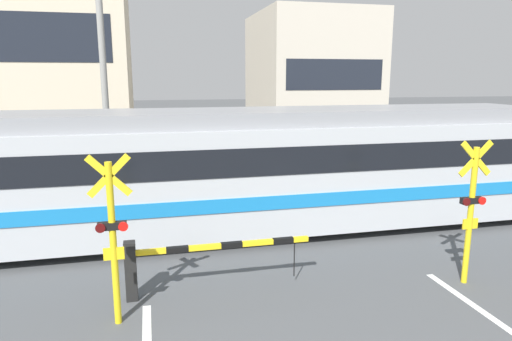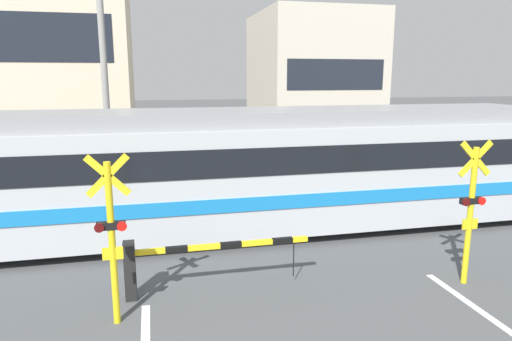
% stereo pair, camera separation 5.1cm
% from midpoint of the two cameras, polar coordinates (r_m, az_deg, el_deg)
% --- Properties ---
extents(rail_track_near, '(50.00, 0.10, 0.08)m').
position_cam_midpoint_polar(rail_track_near, '(11.38, 0.70, -8.42)').
color(rail_track_near, gray).
rests_on(rail_track_near, ground_plane).
extents(rail_track_far, '(50.00, 0.10, 0.08)m').
position_cam_midpoint_polar(rail_track_far, '(12.70, -0.88, -6.26)').
color(rail_track_far, gray).
rests_on(rail_track_far, ground_plane).
extents(commuter_train, '(18.52, 2.85, 3.14)m').
position_cam_midpoint_polar(commuter_train, '(11.38, -7.22, 0.09)').
color(commuter_train, '#B7BCC1').
rests_on(commuter_train, ground_plane).
extents(crossing_barrier_near, '(3.42, 0.20, 1.10)m').
position_cam_midpoint_polar(crossing_barrier_near, '(8.54, -9.98, -10.80)').
color(crossing_barrier_near, black).
rests_on(crossing_barrier_near, ground_plane).
extents(crossing_barrier_far, '(3.42, 0.20, 1.10)m').
position_cam_midpoint_polar(crossing_barrier_far, '(15.04, 5.69, -0.86)').
color(crossing_barrier_far, black).
rests_on(crossing_barrier_far, ground_plane).
extents(crossing_signal_left, '(0.68, 0.15, 2.80)m').
position_cam_midpoint_polar(crossing_signal_left, '(7.55, -17.67, -7.48)').
color(crossing_signal_left, yellow).
rests_on(crossing_signal_left, ground_plane).
extents(crossing_signal_right, '(0.68, 0.15, 2.80)m').
position_cam_midpoint_polar(crossing_signal_right, '(9.53, 25.17, -4.10)').
color(crossing_signal_right, yellow).
rests_on(crossing_signal_right, ground_plane).
extents(building_left_of_street, '(7.34, 7.04, 10.12)m').
position_cam_midpoint_polar(building_left_of_street, '(25.16, -24.23, 13.17)').
color(building_left_of_street, beige).
rests_on(building_left_of_street, ground_plane).
extents(building_right_of_street, '(5.96, 7.04, 7.38)m').
position_cam_midpoint_polar(building_right_of_street, '(26.31, 6.73, 10.98)').
color(building_right_of_street, beige).
rests_on(building_right_of_street, ground_plane).
extents(utility_pole_streetside, '(0.22, 0.22, 8.67)m').
position_cam_midpoint_polar(utility_pole_streetside, '(16.44, -18.66, 12.40)').
color(utility_pole_streetside, gray).
rests_on(utility_pole_streetside, ground_plane).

